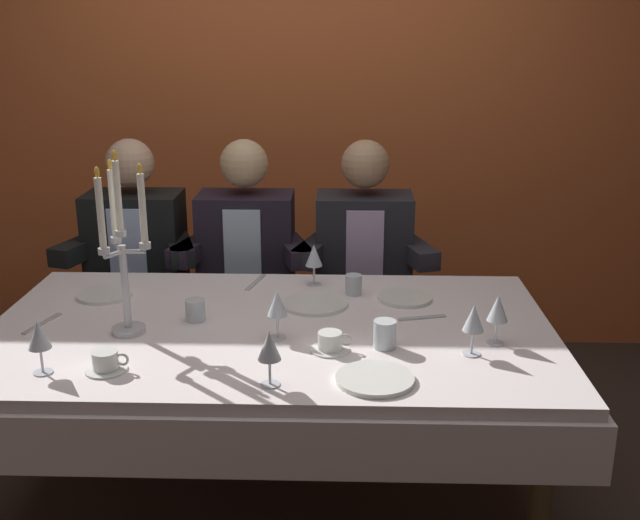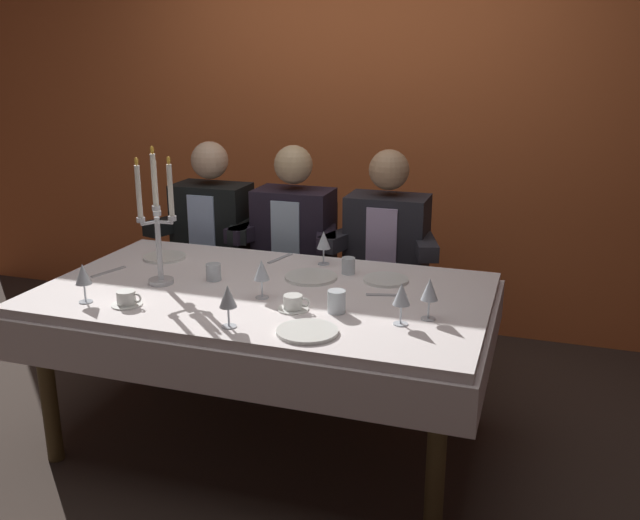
{
  "view_description": "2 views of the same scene",
  "coord_description": "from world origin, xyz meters",
  "px_view_note": "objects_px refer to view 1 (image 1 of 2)",
  "views": [
    {
      "loc": [
        0.24,
        -2.35,
        1.71
      ],
      "look_at": [
        0.17,
        0.06,
        0.96
      ],
      "focal_mm": 42.28,
      "sensor_mm": 36.0,
      "label": 1
    },
    {
      "loc": [
        1.11,
        -2.6,
        1.72
      ],
      "look_at": [
        0.23,
        0.06,
        0.88
      ],
      "focal_mm": 38.9,
      "sensor_mm": 36.0,
      "label": 2
    }
  ],
  "objects_px": {
    "wine_glass_2": "(39,337)",
    "wine_glass_5": "(314,257)",
    "dinner_plate_1": "(315,304)",
    "seated_diner_2": "(364,252)",
    "dinner_plate_2": "(105,294)",
    "coffee_cup_0": "(330,342)",
    "water_tumbler_0": "(385,334)",
    "candelabra": "(123,254)",
    "seated_diner_1": "(247,251)",
    "dinner_plate_3": "(405,298)",
    "wine_glass_4": "(277,305)",
    "dining_table": "(271,358)",
    "dinner_plate_0": "(375,379)",
    "coffee_cup_1": "(106,362)",
    "wine_glass_0": "(473,320)",
    "wine_glass_1": "(269,348)",
    "water_tumbler_1": "(195,310)",
    "seated_diner_0": "(137,250)",
    "water_tumbler_2": "(354,285)",
    "wine_glass_3": "(498,310)"
  },
  "relations": [
    {
      "from": "dinner_plate_0",
      "to": "wine_glass_2",
      "type": "height_order",
      "value": "wine_glass_2"
    },
    {
      "from": "wine_glass_4",
      "to": "dinner_plate_3",
      "type": "bearing_deg",
      "value": 40.25
    },
    {
      "from": "water_tumbler_0",
      "to": "candelabra",
      "type": "bearing_deg",
      "value": 173.58
    },
    {
      "from": "seated_diner_2",
      "to": "wine_glass_2",
      "type": "bearing_deg",
      "value": -127.32
    },
    {
      "from": "coffee_cup_1",
      "to": "seated_diner_1",
      "type": "bearing_deg",
      "value": 78.26
    },
    {
      "from": "water_tumbler_0",
      "to": "coffee_cup_0",
      "type": "distance_m",
      "value": 0.17
    },
    {
      "from": "wine_glass_0",
      "to": "wine_glass_4",
      "type": "relative_size",
      "value": 1.0
    },
    {
      "from": "dining_table",
      "to": "dinner_plate_0",
      "type": "distance_m",
      "value": 0.54
    },
    {
      "from": "wine_glass_4",
      "to": "wine_glass_5",
      "type": "relative_size",
      "value": 1.0
    },
    {
      "from": "dinner_plate_3",
      "to": "seated_diner_2",
      "type": "xyz_separation_m",
      "value": [
        -0.14,
        0.62,
        -0.01
      ]
    },
    {
      "from": "dinner_plate_0",
      "to": "dinner_plate_3",
      "type": "relative_size",
      "value": 1.13
    },
    {
      "from": "seated_diner_0",
      "to": "seated_diner_2",
      "type": "distance_m",
      "value": 1.03
    },
    {
      "from": "dining_table",
      "to": "wine_glass_0",
      "type": "bearing_deg",
      "value": -18.2
    },
    {
      "from": "water_tumbler_1",
      "to": "dinner_plate_0",
      "type": "bearing_deg",
      "value": -36.56
    },
    {
      "from": "wine_glass_2",
      "to": "dining_table",
      "type": "bearing_deg",
      "value": 31.13
    },
    {
      "from": "candelabra",
      "to": "water_tumbler_1",
      "type": "relative_size",
      "value": 8.03
    },
    {
      "from": "dinner_plate_1",
      "to": "wine_glass_3",
      "type": "relative_size",
      "value": 1.44
    },
    {
      "from": "coffee_cup_0",
      "to": "coffee_cup_1",
      "type": "height_order",
      "value": "same"
    },
    {
      "from": "dinner_plate_0",
      "to": "dinner_plate_1",
      "type": "bearing_deg",
      "value": 107.76
    },
    {
      "from": "wine_glass_2",
      "to": "coffee_cup_0",
      "type": "xyz_separation_m",
      "value": [
        0.83,
        0.19,
        -0.09
      ]
    },
    {
      "from": "dinner_plate_2",
      "to": "coffee_cup_0",
      "type": "relative_size",
      "value": 1.57
    },
    {
      "from": "wine_glass_0",
      "to": "wine_glass_1",
      "type": "distance_m",
      "value": 0.64
    },
    {
      "from": "dining_table",
      "to": "wine_glass_1",
      "type": "xyz_separation_m",
      "value": [
        0.04,
        -0.44,
        0.23
      ]
    },
    {
      "from": "coffee_cup_0",
      "to": "wine_glass_4",
      "type": "bearing_deg",
      "value": 152.12
    },
    {
      "from": "dinner_plate_0",
      "to": "dinner_plate_1",
      "type": "xyz_separation_m",
      "value": [
        -0.19,
        0.6,
        0.0
      ]
    },
    {
      "from": "wine_glass_4",
      "to": "coffee_cup_0",
      "type": "bearing_deg",
      "value": -27.88
    },
    {
      "from": "dinner_plate_3",
      "to": "coffee_cup_0",
      "type": "xyz_separation_m",
      "value": [
        -0.27,
        -0.46,
        0.02
      ]
    },
    {
      "from": "water_tumbler_2",
      "to": "wine_glass_4",
      "type": "bearing_deg",
      "value": -120.48
    },
    {
      "from": "wine_glass_5",
      "to": "seated_diner_2",
      "type": "xyz_separation_m",
      "value": [
        0.21,
        0.46,
        -0.12
      ]
    },
    {
      "from": "dinner_plate_1",
      "to": "wine_glass_3",
      "type": "height_order",
      "value": "wine_glass_3"
    },
    {
      "from": "seated_diner_1",
      "to": "wine_glass_5",
      "type": "bearing_deg",
      "value": -55.26
    },
    {
      "from": "dinner_plate_2",
      "to": "wine_glass_3",
      "type": "bearing_deg",
      "value": -16.02
    },
    {
      "from": "wine_glass_4",
      "to": "water_tumbler_1",
      "type": "distance_m",
      "value": 0.34
    },
    {
      "from": "dinner_plate_1",
      "to": "seated_diner_2",
      "type": "bearing_deg",
      "value": 74.41
    },
    {
      "from": "dinner_plate_2",
      "to": "dinner_plate_1",
      "type": "bearing_deg",
      "value": -5.15
    },
    {
      "from": "dinner_plate_0",
      "to": "coffee_cup_0",
      "type": "relative_size",
      "value": 1.72
    },
    {
      "from": "dinner_plate_2",
      "to": "water_tumbler_1",
      "type": "distance_m",
      "value": 0.45
    },
    {
      "from": "wine_glass_0",
      "to": "water_tumbler_2",
      "type": "height_order",
      "value": "wine_glass_0"
    },
    {
      "from": "wine_glass_0",
      "to": "candelabra",
      "type": "bearing_deg",
      "value": 172.84
    },
    {
      "from": "seated_diner_1",
      "to": "dinner_plate_3",
      "type": "bearing_deg",
      "value": -43.0
    },
    {
      "from": "wine_glass_3",
      "to": "seated_diner_0",
      "type": "bearing_deg",
      "value": 144.54
    },
    {
      "from": "dinner_plate_0",
      "to": "wine_glass_4",
      "type": "distance_m",
      "value": 0.44
    },
    {
      "from": "wine_glass_2",
      "to": "wine_glass_5",
      "type": "xyz_separation_m",
      "value": [
        0.76,
        0.8,
        0.0
      ]
    },
    {
      "from": "dinner_plate_1",
      "to": "coffee_cup_1",
      "type": "xyz_separation_m",
      "value": [
        -0.59,
        -0.56,
        0.02
      ]
    },
    {
      "from": "wine_glass_4",
      "to": "water_tumbler_0",
      "type": "height_order",
      "value": "wine_glass_4"
    },
    {
      "from": "candelabra",
      "to": "coffee_cup_0",
      "type": "height_order",
      "value": "candelabra"
    },
    {
      "from": "dinner_plate_0",
      "to": "wine_glass_3",
      "type": "height_order",
      "value": "wine_glass_3"
    },
    {
      "from": "dinner_plate_1",
      "to": "seated_diner_2",
      "type": "relative_size",
      "value": 0.19
    },
    {
      "from": "dinner_plate_1",
      "to": "wine_glass_4",
      "type": "relative_size",
      "value": 1.44
    },
    {
      "from": "dinner_plate_2",
      "to": "coffee_cup_0",
      "type": "distance_m",
      "value": 0.97
    }
  ]
}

